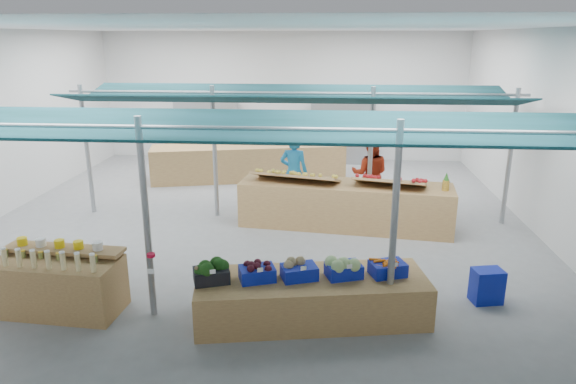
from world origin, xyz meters
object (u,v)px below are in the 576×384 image
at_px(veg_counter, 312,298).
at_px(fruit_counter, 345,205).
at_px(bottle_shelf, 60,283).
at_px(crate_stack, 487,286).
at_px(vendor_left, 294,172).
at_px(vendor_right, 370,174).

xyz_separation_m(veg_counter, fruit_counter, (0.58, 3.92, 0.16)).
xyz_separation_m(bottle_shelf, crate_stack, (6.55, 0.78, -0.18)).
distance_m(vendor_left, vendor_right, 1.80).
relative_size(fruit_counter, vendor_left, 2.50).
height_order(crate_stack, vendor_left, vendor_left).
distance_m(crate_stack, vendor_left, 5.50).
height_order(crate_stack, vendor_right, vendor_right).
relative_size(bottle_shelf, vendor_right, 1.05).
distance_m(veg_counter, crate_stack, 2.82).
bearing_deg(fruit_counter, vendor_right, 68.19).
height_order(veg_counter, fruit_counter, fruit_counter).
xyz_separation_m(fruit_counter, vendor_left, (-1.20, 1.10, 0.42)).
height_order(fruit_counter, vendor_right, vendor_right).
bearing_deg(bottle_shelf, crate_stack, 10.64).
relative_size(bottle_shelf, fruit_counter, 0.42).
distance_m(crate_stack, vendor_right, 4.63).
bearing_deg(vendor_right, vendor_left, 6.81).
height_order(bottle_shelf, fruit_counter, bottle_shelf).
distance_m(fruit_counter, vendor_left, 1.68).
bearing_deg(fruit_counter, veg_counter, -91.62).
relative_size(fruit_counter, crate_stack, 8.31).
height_order(bottle_shelf, vendor_right, vendor_right).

